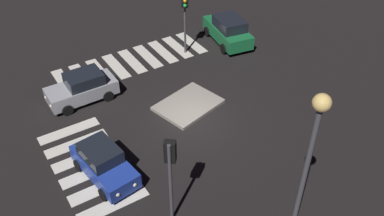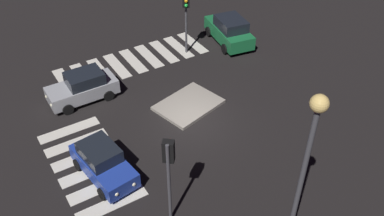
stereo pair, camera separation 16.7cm
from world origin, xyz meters
TOP-DOWN VIEW (x-y plane):
  - ground_plane at (0.00, 0.00)m, footprint 80.00×80.00m
  - traffic_island at (-0.60, -1.35)m, footprint 3.98×3.36m
  - car_green at (-6.81, -6.13)m, footprint 2.58×4.55m
  - car_blue at (5.46, 1.06)m, footprint 2.15×3.89m
  - car_silver at (4.16, -5.06)m, footprint 3.96×1.89m
  - traffic_light_north at (3.98, 4.78)m, footprint 0.54×0.53m
  - traffic_light_south at (-3.48, -6.37)m, footprint 0.54×0.53m
  - street_lamp at (1.23, 8.74)m, footprint 0.56×0.56m
  - crosswalk_near at (0.00, -7.39)m, footprint 9.90×3.20m
  - crosswalk_side at (5.86, -0.00)m, footprint 3.20×6.45m

SIDE VIEW (x-z plane):
  - ground_plane at x=0.00m, z-range 0.00..0.00m
  - crosswalk_near at x=0.00m, z-range 0.00..0.02m
  - crosswalk_side at x=5.86m, z-range 0.00..0.02m
  - traffic_island at x=-0.60m, z-range 0.00..0.18m
  - car_blue at x=5.46m, z-range -0.01..1.61m
  - car_silver at x=4.16m, z-range -0.02..1.70m
  - car_green at x=-6.81m, z-range -0.02..1.88m
  - traffic_light_north at x=3.98m, z-range 1.10..5.35m
  - traffic_light_south at x=-3.48m, z-range 1.12..5.47m
  - street_lamp at x=1.23m, z-range 1.40..9.19m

